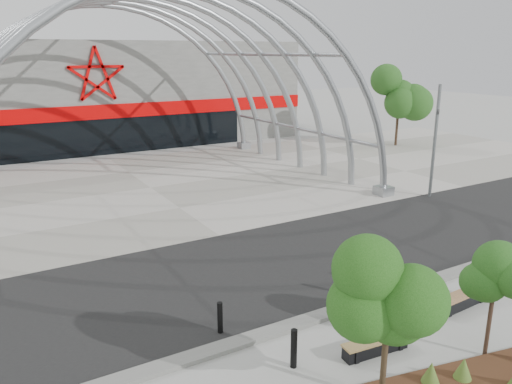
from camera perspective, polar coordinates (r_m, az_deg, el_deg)
ground at (r=14.99m, az=7.94°, el=-13.28°), size 140.00×140.00×0.00m
road at (r=17.56m, az=0.83°, el=-8.55°), size 140.00×7.00×0.02m
forecourt at (r=27.94m, az=-11.97°, el=0.46°), size 60.00×17.00×0.04m
kerb at (r=14.80m, az=8.56°, el=-13.46°), size 60.00×0.50×0.12m
arena_building at (r=44.53m, az=-19.82°, el=10.70°), size 34.00×15.24×8.00m
vault_canopy at (r=27.94m, az=-11.97°, el=0.46°), size 20.80×15.80×20.36m
signal_pole at (r=26.67m, az=19.77°, el=5.67°), size 0.43×0.79×5.70m
street_tree_0 at (r=10.45m, az=15.17°, el=-9.19°), size 1.79×1.79×4.08m
street_tree_1 at (r=13.17m, az=25.74°, el=-8.51°), size 1.28×1.28×3.04m
bench_0 at (r=13.29m, az=13.49°, el=-16.79°), size 1.85×0.57×0.38m
bench_1 at (r=16.13m, az=22.39°, el=-11.38°), size 2.04×0.55×0.42m
bollard_0 at (r=13.64m, az=-4.13°, el=-14.15°), size 0.14×0.14×0.90m
bollard_1 at (r=12.35m, az=4.35°, el=-17.40°), size 0.16×0.16×0.99m
bollard_2 at (r=15.69m, az=11.81°, el=-10.23°), size 0.14×0.14×0.90m
bollard_3 at (r=15.39m, az=18.78°, el=-11.02°), size 0.17×0.17×1.05m
bollard_4 at (r=16.64m, az=15.07°, el=-8.77°), size 0.16×0.16×0.97m
bg_tree_1 at (r=40.75m, az=16.09°, el=10.99°), size 2.70×2.70×5.91m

